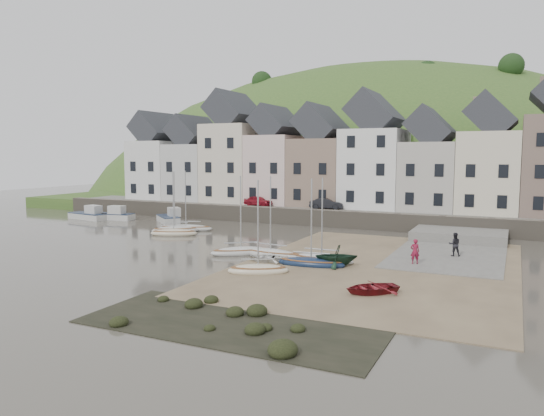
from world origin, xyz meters
The scene contains 27 objects.
ground centered at (0.00, 0.00, 0.00)m, with size 160.00×160.00×0.00m, color #4D483C.
quay_land centered at (0.00, 32.00, 0.75)m, with size 90.00×30.00×1.50m, color #3C6126.
quay_street centered at (0.00, 20.50, 1.55)m, with size 70.00×7.00×0.10m, color slate.
seawall centered at (0.00, 17.00, 0.90)m, with size 70.00×1.20×1.80m, color slate.
beach centered at (11.00, 0.00, 0.03)m, with size 18.00×26.00×0.06m, color brown.
slipway centered at (15.00, 8.00, 0.06)m, with size 8.00×18.00×0.12m, color slate.
hillside centered at (-5.00, 60.00, -17.99)m, with size 134.40×84.00×84.00m.
townhouse_terrace centered at (1.76, 24.00, 7.32)m, with size 61.05×8.00×13.93m.
sailboat_0 centered at (-10.74, 8.19, 0.26)m, with size 5.63×3.34×6.32m.
sailboat_1 centered at (-11.00, 6.67, 0.26)m, with size 4.58×3.86×6.32m.
sailboat_2 centered at (-9.99, 5.11, 0.26)m, with size 4.69×3.23×6.32m.
sailboat_3 centered at (0.42, -0.47, 0.26)m, with size 4.61×4.16×6.32m.
sailboat_4 centered at (2.82, -0.18, 0.26)m, with size 5.38×2.01×6.32m.
sailboat_5 centered at (6.82, -2.01, 0.26)m, with size 4.94×2.05×6.32m.
sailboat_6 centered at (7.05, -0.50, 0.26)m, with size 4.80×1.64×6.32m.
sailboat_7 centered at (4.49, -5.52, 0.27)m, with size 4.23×3.14×6.32m.
motorboat_0 centered at (-23.49, 11.69, 0.58)m, with size 5.28×2.49×1.70m.
motorboat_1 centered at (-26.35, 10.67, 0.58)m, with size 5.57×2.47×1.70m.
motorboat_2 centered at (-16.02, 12.52, 0.58)m, with size 4.56×4.21×1.70m.
rowboat_white centered at (3.50, -2.09, 0.36)m, with size 2.06×2.88×0.60m, color silver.
rowboat_green centered at (8.49, -1.53, 0.81)m, with size 2.46×2.86×1.50m, color #163221.
rowboat_red centered at (12.43, -7.26, 0.38)m, with size 2.18×3.06×0.63m, color maroon.
person_red centered at (13.26, 1.38, 0.99)m, with size 0.64×0.42×1.75m, color maroon.
person_dark centered at (15.45, 5.45, 1.01)m, with size 0.86×0.67×1.78m, color black.
car_left centered at (-8.25, 19.50, 2.20)m, with size 1.41×3.52×1.20m, color maroon.
car_right centered at (0.30, 19.50, 2.22)m, with size 1.31×3.74×1.23m, color black.
shore_rocks centered at (8.09, -15.08, 0.11)m, with size 14.00×6.00×0.77m.
Camera 1 is at (19.44, -34.81, 7.75)m, focal length 33.97 mm.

